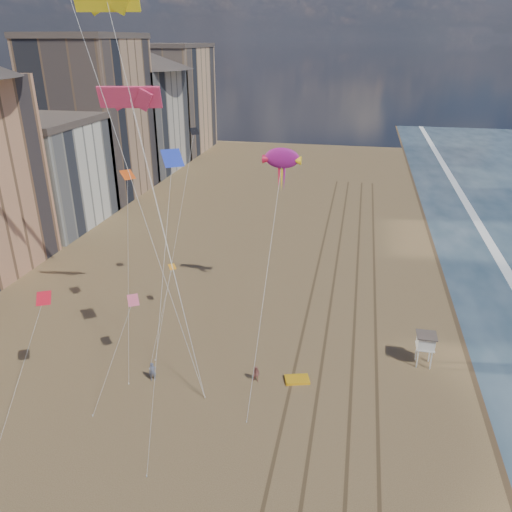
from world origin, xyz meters
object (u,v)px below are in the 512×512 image
at_px(lifeguard_stand, 426,342).
at_px(show_kite, 282,159).
at_px(grounded_kite, 297,380).
at_px(kite_flyer_a, 153,372).
at_px(kite_flyer_b, 256,374).

xyz_separation_m(lifeguard_stand, show_kite, (-14.88, 7.87, 14.47)).
bearing_deg(show_kite, grounded_kite, -73.56).
height_order(show_kite, kite_flyer_a, show_kite).
height_order(lifeguard_stand, show_kite, show_kite).
relative_size(grounded_kite, kite_flyer_b, 1.40).
distance_m(lifeguard_stand, kite_flyer_b, 15.82).
relative_size(show_kite, kite_flyer_a, 14.17).
height_order(lifeguard_stand, kite_flyer_b, lifeguard_stand).
xyz_separation_m(show_kite, kite_flyer_b, (0.20, -13.49, -16.21)).
bearing_deg(grounded_kite, lifeguard_stand, 7.15).
bearing_deg(kite_flyer_a, show_kite, 33.78).
xyz_separation_m(lifeguard_stand, grounded_kite, (-11.14, -4.80, -2.38)).
bearing_deg(lifeguard_stand, grounded_kite, -156.71).
bearing_deg(kite_flyer_a, lifeguard_stand, -8.88).
distance_m(lifeguard_stand, grounded_kite, 12.36).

